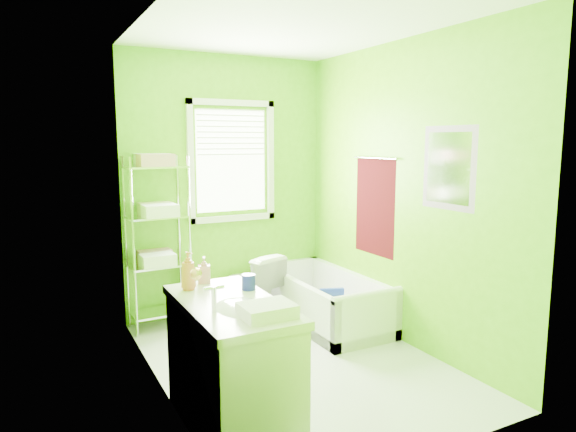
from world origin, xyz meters
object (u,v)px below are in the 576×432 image
toilet (251,285)px  vanity (232,361)px  wire_shelf_unit (158,223)px  bathtub (324,306)px

toilet → vanity: 1.98m
vanity → wire_shelf_unit: bearing=88.8°
vanity → toilet: bearing=63.0°
vanity → wire_shelf_unit: wire_shelf_unit is taller
toilet → vanity: (-0.90, -1.77, 0.10)m
toilet → wire_shelf_unit: 1.10m
bathtub → wire_shelf_unit: bearing=157.4°
toilet → wire_shelf_unit: bearing=-29.5°
toilet → vanity: vanity is taller
bathtub → vanity: bearing=-137.9°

